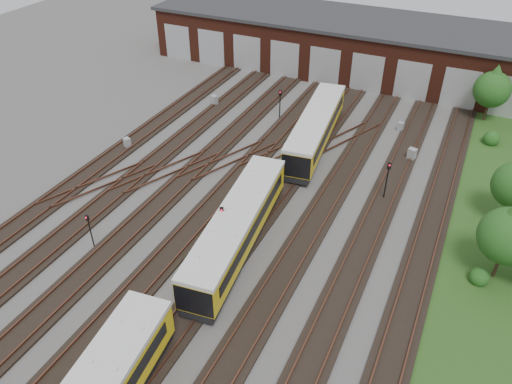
% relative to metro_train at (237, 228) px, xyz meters
% --- Properties ---
extents(ground, '(120.00, 120.00, 0.00)m').
position_rel_metro_train_xyz_m(ground, '(-2.00, -3.94, -1.86)').
color(ground, '#4D4A47').
rests_on(ground, ground).
extents(track_network, '(30.40, 70.00, 0.33)m').
position_rel_metro_train_xyz_m(track_network, '(-2.17, -3.35, -1.75)').
color(track_network, black).
rests_on(track_network, ground).
extents(maintenance_shed, '(51.00, 12.50, 6.35)m').
position_rel_metro_train_xyz_m(maintenance_shed, '(-2.01, 36.04, 1.34)').
color(maintenance_shed, '#4D1E13').
rests_on(maintenance_shed, ground).
extents(grass_verge, '(8.00, 55.00, 0.05)m').
position_rel_metro_train_xyz_m(grass_verge, '(17.00, 6.06, -1.83)').
color(grass_verge, '#244517').
rests_on(grass_verge, ground).
extents(metro_train, '(4.25, 46.65, 2.99)m').
position_rel_metro_train_xyz_m(metro_train, '(0.00, 0.00, 0.00)').
color(metro_train, black).
rests_on(metro_train, ground).
extents(signal_mast_0, '(0.24, 0.22, 2.85)m').
position_rel_metro_train_xyz_m(signal_mast_0, '(-9.30, -4.27, -0.04)').
color(signal_mast_0, black).
rests_on(signal_mast_0, ground).
extents(signal_mast_1, '(0.30, 0.29, 3.57)m').
position_rel_metro_train_xyz_m(signal_mast_1, '(-0.95, -0.39, 0.41)').
color(signal_mast_1, black).
rests_on(signal_mast_1, ground).
extents(signal_mast_2, '(0.32, 0.30, 3.17)m').
position_rel_metro_train_xyz_m(signal_mast_2, '(-5.21, 19.76, 0.19)').
color(signal_mast_2, black).
rests_on(signal_mast_2, ground).
extents(signal_mast_3, '(0.32, 0.30, 3.44)m').
position_rel_metro_train_xyz_m(signal_mast_3, '(7.94, 10.29, 0.35)').
color(signal_mast_3, black).
rests_on(signal_mast_3, ground).
extents(relay_cabinet_0, '(0.76, 0.71, 1.03)m').
position_rel_metro_train_xyz_m(relay_cabinet_0, '(-15.75, 8.15, -1.35)').
color(relay_cabinet_0, '#929596').
rests_on(relay_cabinet_0, ground).
extents(relay_cabinet_1, '(0.81, 0.75, 1.10)m').
position_rel_metro_train_xyz_m(relay_cabinet_1, '(-12.90, 19.72, -1.31)').
color(relay_cabinet_1, '#929596').
rests_on(relay_cabinet_1, ground).
extents(relay_cabinet_2, '(0.83, 0.78, 1.10)m').
position_rel_metro_train_xyz_m(relay_cabinet_2, '(-2.08, 2.28, -1.31)').
color(relay_cabinet_2, '#929596').
rests_on(relay_cabinet_2, ground).
extents(relay_cabinet_3, '(0.61, 0.53, 0.92)m').
position_rel_metro_train_xyz_m(relay_cabinet_3, '(6.69, 22.45, -1.40)').
color(relay_cabinet_3, '#929596').
rests_on(relay_cabinet_3, ground).
extents(relay_cabinet_4, '(0.82, 0.74, 1.15)m').
position_rel_metro_train_xyz_m(relay_cabinet_4, '(8.75, 17.34, -1.29)').
color(relay_cabinet_4, '#929596').
rests_on(relay_cabinet_4, ground).
extents(tree_0, '(3.61, 3.61, 5.98)m').
position_rel_metro_train_xyz_m(tree_0, '(14.00, 28.44, 1.98)').
color(tree_0, '#352618').
rests_on(tree_0, ground).
extents(tree_2, '(3.71, 3.71, 6.14)m').
position_rel_metro_train_xyz_m(tree_2, '(16.60, 4.73, 2.09)').
color(tree_2, '#352618').
rests_on(tree_2, ground).
extents(bush_0, '(1.28, 1.28, 1.28)m').
position_rel_metro_train_xyz_m(bush_0, '(15.74, 3.75, -1.22)').
color(bush_0, '#1E4D16').
rests_on(bush_0, ground).
extents(bush_1, '(1.52, 1.52, 1.52)m').
position_rel_metro_train_xyz_m(bush_1, '(15.02, 23.54, -1.10)').
color(bush_1, '#1E4D16').
rests_on(bush_1, ground).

